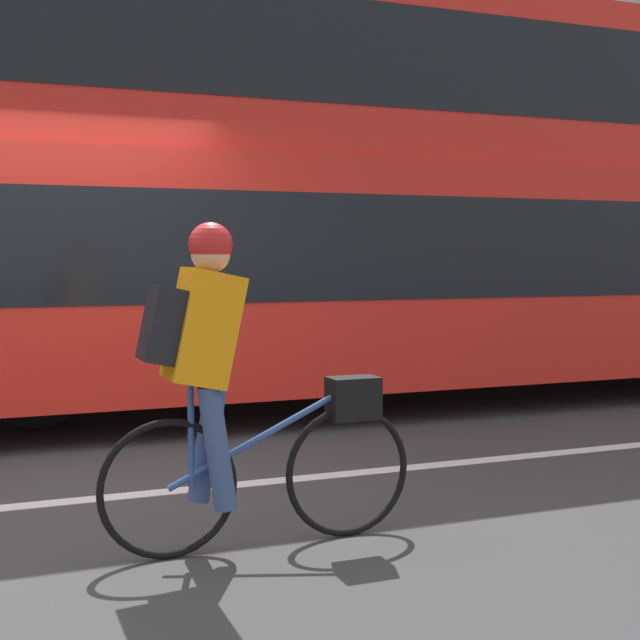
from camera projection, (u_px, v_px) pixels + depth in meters
name	position (u px, v px, depth m)	size (l,w,h in m)	color
ground_plane	(77.00, 497.00, 5.37)	(80.00, 80.00, 0.00)	#38383A
road_center_line	(78.00, 500.00, 5.29)	(50.00, 0.14, 0.01)	silver
sidewalk_curb	(18.00, 366.00, 11.12)	(60.00, 2.45, 0.15)	#A8A399
building_facade	(6.00, 120.00, 12.16)	(60.00, 0.30, 6.61)	#9E9EA3
bus	(415.00, 190.00, 8.87)	(11.79, 2.52, 3.80)	black
cyclist_on_bike	(228.00, 376.00, 4.33)	(1.62, 0.32, 1.62)	black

